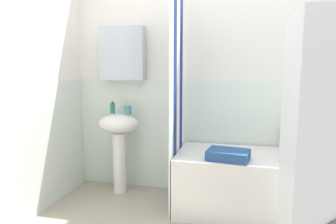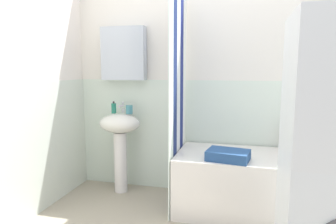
% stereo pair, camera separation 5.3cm
% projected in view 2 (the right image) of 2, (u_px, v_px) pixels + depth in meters
% --- Properties ---
extents(wall_back_tiled, '(3.60, 0.18, 2.40)m').
position_uv_depth(wall_back_tiled, '(213.00, 86.00, 3.14)').
color(wall_back_tiled, silver).
rests_on(wall_back_tiled, ground_plane).
extents(wall_left_tiled, '(0.07, 1.81, 2.40)m').
position_uv_depth(wall_left_tiled, '(27.00, 92.00, 2.63)').
color(wall_left_tiled, white).
rests_on(wall_left_tiled, ground_plane).
extents(sink, '(0.44, 0.34, 0.85)m').
position_uv_depth(sink, '(120.00, 135.00, 3.22)').
color(sink, white).
rests_on(sink, ground_plane).
extents(faucet, '(0.03, 0.12, 0.12)m').
position_uv_depth(faucet, '(122.00, 107.00, 3.26)').
color(faucet, silver).
rests_on(faucet, sink).
extents(soap_dispenser, '(0.05, 0.05, 0.13)m').
position_uv_depth(soap_dispenser, '(114.00, 108.00, 3.23)').
color(soap_dispenser, '#22765D').
rests_on(soap_dispenser, sink).
extents(toothbrush_cup, '(0.07, 0.07, 0.09)m').
position_uv_depth(toothbrush_cup, '(129.00, 110.00, 3.20)').
color(toothbrush_cup, teal).
rests_on(toothbrush_cup, sink).
extents(bathtub, '(1.41, 0.70, 0.55)m').
position_uv_depth(bathtub, '(254.00, 184.00, 2.78)').
color(bathtub, silver).
rests_on(bathtub, ground_plane).
extents(shower_curtain, '(0.01, 0.70, 2.00)m').
position_uv_depth(shower_curtain, '(178.00, 103.00, 2.85)').
color(shower_curtain, white).
rests_on(shower_curtain, ground_plane).
extents(conditioner_bottle, '(0.04, 0.04, 0.17)m').
position_uv_depth(conditioner_bottle, '(322.00, 143.00, 2.84)').
color(conditioner_bottle, '#242527').
rests_on(conditioner_bottle, bathtub).
extents(lotion_bottle, '(0.04, 0.04, 0.15)m').
position_uv_depth(lotion_bottle, '(312.00, 145.00, 2.84)').
color(lotion_bottle, white).
rests_on(lotion_bottle, bathtub).
extents(shampoo_bottle, '(0.05, 0.05, 0.24)m').
position_uv_depth(shampoo_bottle, '(300.00, 139.00, 2.90)').
color(shampoo_bottle, gold).
rests_on(shampoo_bottle, bathtub).
extents(body_wash_bottle, '(0.06, 0.06, 0.23)m').
position_uv_depth(body_wash_bottle, '(286.00, 139.00, 2.92)').
color(body_wash_bottle, '#C14762').
rests_on(body_wash_bottle, bathtub).
extents(towel_folded, '(0.38, 0.30, 0.08)m').
position_uv_depth(towel_folded, '(228.00, 155.00, 2.59)').
color(towel_folded, navy).
rests_on(towel_folded, bathtub).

